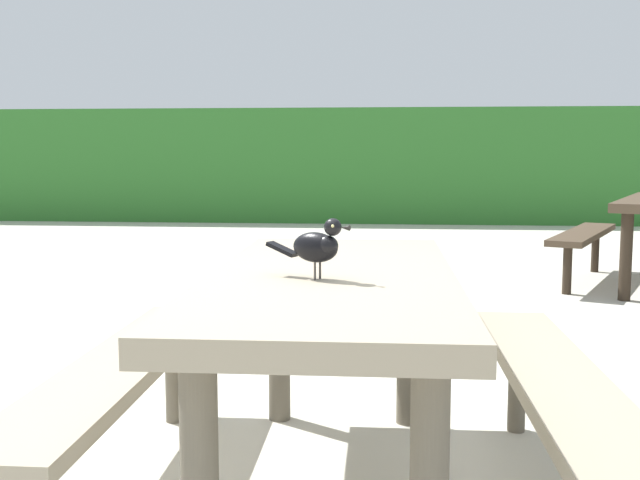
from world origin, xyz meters
name	(u,v)px	position (x,y,z in m)	size (l,w,h in m)	color
hedge_wall	(360,165)	(0.00, 10.28, 0.89)	(28.00, 1.81, 1.79)	#2D6B28
picnic_table_foreground	(332,329)	(0.33, -0.06, 0.56)	(1.70, 1.81, 0.74)	gray
bird_grackle	(318,245)	(0.30, -0.21, 0.84)	(0.27, 0.16, 0.18)	black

